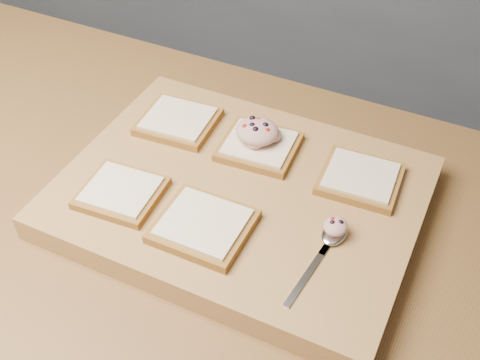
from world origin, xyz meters
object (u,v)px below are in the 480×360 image
(cutting_board, at_px, (240,197))
(spoon, at_px, (331,239))
(tuna_salad_dollop, at_px, (257,131))
(bread_far_center, at_px, (259,146))

(cutting_board, distance_m, spoon, 0.16)
(cutting_board, height_order, tuna_salad_dollop, tuna_salad_dollop)
(tuna_salad_dollop, bearing_deg, bread_far_center, -39.06)
(bread_far_center, xyz_separation_m, tuna_salad_dollop, (-0.01, 0.00, 0.02))
(cutting_board, relative_size, bread_far_center, 4.22)
(cutting_board, bearing_deg, tuna_salad_dollop, 99.44)
(cutting_board, relative_size, spoon, 3.20)
(tuna_salad_dollop, height_order, spoon, tuna_salad_dollop)
(bread_far_center, xyz_separation_m, spoon, (0.17, -0.13, -0.00))
(tuna_salad_dollop, relative_size, spoon, 0.42)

